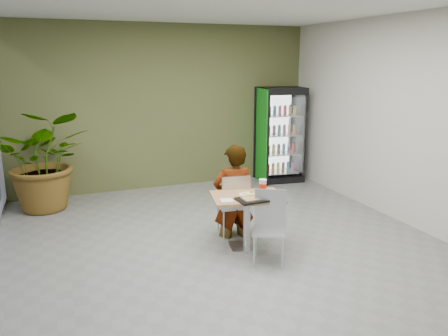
{
  "coord_description": "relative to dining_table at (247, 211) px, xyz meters",
  "views": [
    {
      "loc": [
        -2.0,
        -4.95,
        2.51
      ],
      "look_at": [
        0.19,
        0.72,
        1.0
      ],
      "focal_mm": 35.0,
      "sensor_mm": 36.0,
      "label": 1
    }
  ],
  "objects": [
    {
      "name": "napkin_stack",
      "position": [
        -0.35,
        -0.14,
        0.23
      ],
      "size": [
        0.18,
        0.18,
        0.02
      ],
      "primitive_type": "cube",
      "rotation": [
        0.0,
        0.0,
        -0.13
      ],
      "color": "silver",
      "rests_on": "dining_table"
    },
    {
      "name": "chair_far",
      "position": [
        -0.0,
        0.44,
        0.01
      ],
      "size": [
        0.46,
        0.46,
        0.93
      ],
      "rotation": [
        0.0,
        0.0,
        3.02
      ],
      "color": "#BABDC0",
      "rests_on": "ground"
    },
    {
      "name": "chair_near",
      "position": [
        0.12,
        -0.44,
        0.0
      ],
      "size": [
        0.56,
        0.56,
        0.92
      ],
      "rotation": [
        0.0,
        0.0,
        -0.52
      ],
      "color": "#BABDC0",
      "rests_on": "ground"
    },
    {
      "name": "ground",
      "position": [
        -0.29,
        -0.12,
        -0.54
      ],
      "size": [
        7.0,
        7.0,
        0.0
      ],
      "primitive_type": "plane",
      "color": "slate",
      "rests_on": "ground"
    },
    {
      "name": "soda_cup",
      "position": [
        0.25,
        0.05,
        0.31
      ],
      "size": [
        0.11,
        0.11,
        0.19
      ],
      "color": "silver",
      "rests_on": "dining_table"
    },
    {
      "name": "pizza_plate",
      "position": [
        0.02,
        0.02,
        0.23
      ],
      "size": [
        0.33,
        0.29,
        0.03
      ],
      "color": "silver",
      "rests_on": "dining_table"
    },
    {
      "name": "dining_table",
      "position": [
        0.0,
        0.0,
        0.0
      ],
      "size": [
        1.04,
        0.82,
        0.75
      ],
      "rotation": [
        0.0,
        0.0,
        -0.19
      ],
      "color": "tan",
      "rests_on": "ground"
    },
    {
      "name": "room_envelope",
      "position": [
        -0.29,
        -0.12,
        1.06
      ],
      "size": [
        6.0,
        7.0,
        3.2
      ],
      "primitive_type": null,
      "color": "beige",
      "rests_on": "ground"
    },
    {
      "name": "cafeteria_tray",
      "position": [
        -0.01,
        -0.22,
        0.23
      ],
      "size": [
        0.43,
        0.32,
        0.02
      ],
      "primitive_type": "cube",
      "rotation": [
        0.0,
        0.0,
        0.05
      ],
      "color": "black",
      "rests_on": "dining_table"
    },
    {
      "name": "beverage_fridge",
      "position": [
        2.09,
        2.97,
        0.45
      ],
      "size": [
        0.98,
        0.79,
        1.97
      ],
      "rotation": [
        0.0,
        0.0,
        -0.12
      ],
      "color": "black",
      "rests_on": "ground"
    },
    {
      "name": "seated_woman",
      "position": [
        0.01,
        0.49,
        -0.01
      ],
      "size": [
        0.65,
        0.46,
        1.66
      ],
      "primitive_type": "imported",
      "rotation": [
        0.0,
        0.0,
        3.02
      ],
      "color": "black",
      "rests_on": "ground"
    },
    {
      "name": "potted_plant",
      "position": [
        -2.52,
        2.73,
        0.33
      ],
      "size": [
        1.76,
        1.59,
        1.73
      ],
      "primitive_type": "imported",
      "rotation": [
        0.0,
        0.0,
        -0.17
      ],
      "color": "#2E692A",
      "rests_on": "ground"
    }
  ]
}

